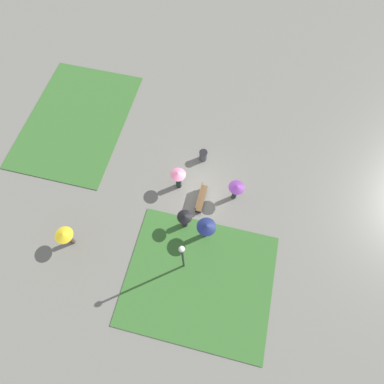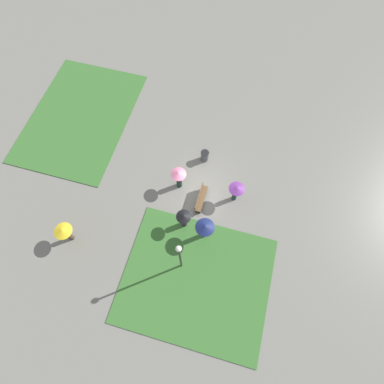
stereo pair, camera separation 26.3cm
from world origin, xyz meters
TOP-DOWN VIEW (x-y plane):
  - ground_plane at (0.00, 0.00)m, footprint 90.00×90.00m
  - lawn_patch_near at (-5.77, -1.26)m, footprint 7.37×8.76m
  - lawn_patch_far at (3.62, 10.55)m, footprint 10.46×7.33m
  - park_bench at (-0.66, -0.17)m, footprint 1.92×0.45m
  - lamp_post at (-5.17, -0.16)m, footprint 0.32×0.32m
  - trash_bin at (2.54, 0.37)m, footprint 0.58×0.58m
  - crowd_person_navy at (-2.93, -1.01)m, footprint 1.18×1.18m
  - crowd_person_pink at (0.06, 1.51)m, footprint 1.00×1.00m
  - crowd_person_black at (-2.57, 0.41)m, footprint 0.93×0.93m
  - crowd_person_purple at (0.10, -2.31)m, footprint 1.04×1.04m
  - lone_walker_far_path at (-5.36, 7.08)m, footprint 1.10×1.10m

SIDE VIEW (x-z plane):
  - ground_plane at x=0.00m, z-range 0.00..0.00m
  - lawn_patch_near at x=-5.77m, z-range 0.00..0.06m
  - lawn_patch_far at x=3.62m, z-range 0.00..0.06m
  - trash_bin at x=2.54m, z-range 0.00..0.89m
  - park_bench at x=-0.66m, z-range 0.02..0.92m
  - crowd_person_black at x=-2.57m, z-range 0.25..1.96m
  - crowd_person_pink at x=0.06m, z-range 0.33..2.23m
  - crowd_person_purple at x=0.10m, z-range 0.41..2.17m
  - lone_walker_far_path at x=-5.36m, z-range 0.47..2.23m
  - crowd_person_navy at x=-2.93m, z-range 0.56..2.51m
  - lamp_post at x=-5.17m, z-range 0.64..5.18m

